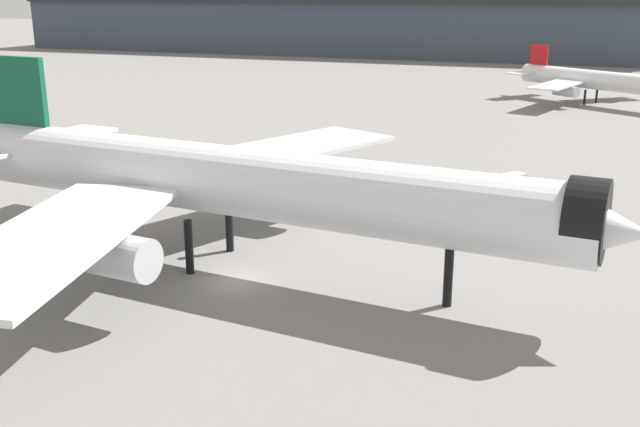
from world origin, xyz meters
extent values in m
plane|color=slate|center=(0.00, 0.00, 0.00)|extent=(900.00, 900.00, 0.00)
cylinder|color=silver|center=(-0.68, 2.47, 6.39)|extent=(48.40, 15.88, 4.91)
cone|color=silver|center=(22.96, -3.07, 6.39)|extent=(6.36, 5.92, 4.82)
cylinder|color=black|center=(22.00, -2.85, 6.76)|extent=(3.29, 5.34, 4.96)
cube|color=silver|center=(-1.25, 16.36, 5.77)|extent=(17.97, 22.71, 0.39)
cylinder|color=#B7BAC1|center=(-0.72, 13.54, 4.15)|extent=(7.24, 4.18, 2.70)
cube|color=silver|center=(-7.37, -9.70, 5.77)|extent=(9.57, 22.42, 0.39)
cylinder|color=#B7BAC1|center=(-5.64, -7.41, 4.15)|extent=(7.24, 4.18, 2.70)
cube|color=#0F5138|center=(-20.53, 7.13, 10.32)|extent=(5.79, 1.81, 7.86)
cube|color=silver|center=(-20.20, 12.81, 6.88)|extent=(6.25, 9.51, 0.29)
cylinder|color=black|center=(14.45, -1.08, 1.97)|extent=(0.59, 0.59, 3.93)
cylinder|color=black|center=(-2.45, 5.54, 1.97)|extent=(0.59, 0.59, 3.93)
cylinder|color=black|center=(-3.63, 0.52, 1.97)|extent=(0.59, 0.59, 3.93)
cylinder|color=white|center=(34.99, 91.71, 4.28)|extent=(26.28, 23.75, 3.29)
cone|color=white|center=(22.95, 102.35, 4.28)|extent=(5.28, 5.18, 3.13)
cube|color=white|center=(39.02, 100.00, 3.87)|extent=(15.07, 11.78, 0.26)
cylinder|color=#B7BAC1|center=(38.45, 98.19, 2.78)|extent=(4.57, 4.34, 1.81)
cube|color=white|center=(27.26, 86.69, 3.87)|extent=(10.48, 15.32, 0.26)
cylinder|color=#B7BAC1|center=(28.99, 87.48, 2.78)|extent=(4.57, 4.34, 1.81)
cube|color=red|center=(24.87, 100.65, 6.92)|extent=(3.11, 2.80, 5.27)
cube|color=white|center=(26.85, 103.86, 4.61)|extent=(6.00, 6.25, 0.20)
cube|color=white|center=(21.93, 98.29, 4.61)|extent=(6.00, 6.25, 0.20)
cylinder|color=black|center=(34.93, 94.07, 1.32)|extent=(0.40, 0.40, 2.64)
cylinder|color=black|center=(32.64, 91.48, 1.32)|extent=(0.40, 0.40, 2.64)
cube|color=#3D4756|center=(-37.45, 189.93, 7.94)|extent=(207.98, 56.32, 15.88)
cube|color=#232628|center=(-37.45, 189.93, 16.48)|extent=(208.37, 59.12, 1.20)
cylinder|color=#939399|center=(28.13, 180.82, 15.98)|extent=(10.17, 10.17, 31.97)
cube|color=black|center=(19.09, 28.35, 0.32)|extent=(2.72, 2.79, 0.20)
cube|color=beige|center=(19.09, 28.35, 1.12)|extent=(2.72, 2.79, 1.40)
sphere|color=black|center=(19.00, 27.13, 0.22)|extent=(0.44, 0.44, 0.44)
sphere|color=black|center=(17.89, 28.14, 0.22)|extent=(0.44, 0.44, 0.44)
sphere|color=black|center=(20.29, 28.56, 0.22)|extent=(0.44, 0.44, 0.44)
sphere|color=black|center=(19.17, 29.57, 0.22)|extent=(0.44, 0.44, 0.44)
camera|label=1|loc=(16.20, -44.49, 19.11)|focal=41.02mm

